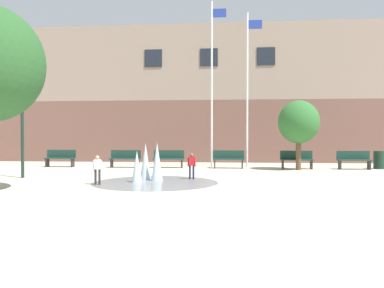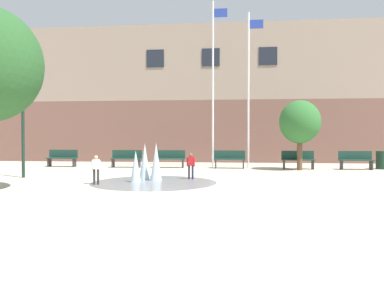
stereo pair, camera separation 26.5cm
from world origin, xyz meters
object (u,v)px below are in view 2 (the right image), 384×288
park_bench_near_trashcan (298,159)px  lamp_post_left_lane (23,109)px  trash_can (382,160)px  flagpole_left (213,80)px  child_with_pink_shirt (96,167)px  child_in_fountain (191,164)px  park_bench_under_left_flagpole (170,158)px  flagpole_right (249,85)px  park_bench_left_of_flagpoles (126,158)px  park_bench_far_left (62,158)px  park_bench_under_right_flagpole (229,159)px  park_bench_far_right (356,160)px  street_tree_near_building (300,122)px

park_bench_near_trashcan → lamp_post_left_lane: 12.78m
trash_can → flagpole_left: bearing=178.2°
child_with_pink_shirt → child_in_fountain: 3.58m
park_bench_under_left_flagpole → park_bench_near_trashcan: (6.51, -0.17, 0.00)m
flagpole_right → trash_can: flagpole_right is taller
park_bench_left_of_flagpoles → flagpole_right: flagpole_right is taller
flagpole_left → park_bench_left_of_flagpoles: bearing=-173.0°
park_bench_far_left → child_with_pink_shirt: child_with_pink_shirt is taller
park_bench_under_right_flagpole → child_in_fountain: (-1.46, -5.04, 0.10)m
park_bench_near_trashcan → flagpole_right: (-2.40, 0.64, 3.81)m
flagpole_left → child_in_fountain: bearing=-96.3°
park_bench_under_right_flagpole → flagpole_left: 4.25m
child_in_fountain → park_bench_near_trashcan: bearing=-133.2°
park_bench_far_left → park_bench_under_right_flagpole: bearing=-0.7°
park_bench_far_right → street_tree_near_building: size_ratio=0.48×
park_bench_far_left → flagpole_left: flagpole_left is taller
flagpole_left → trash_can: size_ratio=9.69×
child_with_pink_shirt → flagpole_left: (3.63, 7.53, 4.03)m
park_bench_under_left_flagpole → child_with_pink_shirt: (-1.37, -7.05, 0.10)m
park_bench_far_right → flagpole_left: flagpole_left is taller
park_bench_far_right → child_in_fountain: (-7.64, -4.90, 0.10)m
park_bench_under_right_flagpole → park_bench_far_right: (6.18, -0.14, 0.00)m
street_tree_near_building → flagpole_right: bearing=151.0°
park_bench_left_of_flagpoles → child_with_pink_shirt: child_with_pink_shirt is taller
child_in_fountain → trash_can: 10.48m
trash_can → park_bench_left_of_flagpoles: bearing=-178.7°
park_bench_under_left_flagpole → flagpole_left: (2.26, 0.47, 4.13)m
flagpole_left → park_bench_under_right_flagpole: bearing=-32.6°
lamp_post_left_lane → park_bench_left_of_flagpoles: bearing=61.9°
park_bench_left_of_flagpoles → park_bench_under_left_flagpole: same height
park_bench_far_right → child_in_fountain: size_ratio=1.62×
park_bench_left_of_flagpoles → child_in_fountain: child_in_fountain is taller
park_bench_far_left → flagpole_left: bearing=3.1°
park_bench_under_right_flagpole → lamp_post_left_lane: 9.87m
park_bench_left_of_flagpoles → child_in_fountain: bearing=-52.0°
park_bench_left_of_flagpoles → street_tree_near_building: 8.97m
park_bench_far_left → trash_can: (16.51, 0.17, -0.03)m
trash_can → park_bench_near_trashcan: bearing=-174.8°
lamp_post_left_lane → trash_can: size_ratio=4.64×
park_bench_far_left → park_bench_left_of_flagpoles: 3.56m
park_bench_far_left → child_in_fountain: child_in_fountain is taller
flagpole_left → street_tree_near_building: flagpole_left is taller
park_bench_far_left → park_bench_far_right: (15.12, -0.25, 0.00)m
child_in_fountain → flagpole_left: 6.91m
child_in_fountain → street_tree_near_building: (4.83, 4.27, 1.73)m
park_bench_far_left → child_in_fountain: (7.48, -5.15, 0.10)m
park_bench_left_of_flagpoles → park_bench_under_right_flagpole: bearing=0.1°
park_bench_near_trashcan → park_bench_far_right: same height
park_bench_far_right → trash_can: bearing=16.7°
park_bench_under_right_flagpole → trash_can: bearing=2.1°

